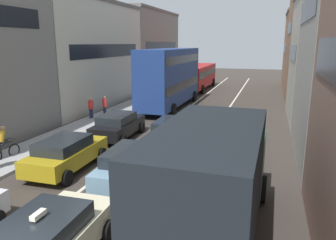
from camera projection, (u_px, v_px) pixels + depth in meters
sidewalk_left at (120, 111)px, 26.75m from camera, size 2.60×64.00×0.14m
lane_stripe_left at (178, 116)px, 25.31m from camera, size 0.16×60.00×0.01m
lane_stripe_right at (222, 119)px, 24.31m from camera, size 0.16×60.00×0.01m
building_row_left at (63, 45)px, 27.54m from camera, size 7.20×43.90×12.83m
removalist_box_truck at (214, 177)px, 8.84m from camera, size 2.81×7.74×3.58m
sedan_centre_lane_second at (131, 164)px, 13.03m from camera, size 2.23×4.38×1.49m
wagon_left_lane_second at (66, 153)px, 14.34m from camera, size 2.13×4.33×1.49m
hatchback_centre_lane_third at (173, 131)px, 17.84m from camera, size 2.13×4.34×1.49m
sedan_left_lane_third at (118, 125)px, 19.22m from camera, size 2.17×4.35×1.49m
sedan_right_lane_behind_truck at (229, 142)px, 16.01m from camera, size 2.15×4.35×1.49m
bus_mid_queue_primary at (170, 75)px, 27.81m from camera, size 2.87×10.52×5.06m
bus_far_queue_secondary at (198, 75)px, 39.22m from camera, size 2.81×10.50×2.90m
cyclist_on_sidewalk at (3, 144)px, 15.50m from camera, size 0.50×1.73×1.72m
pedestrian_near_kerb at (105, 105)px, 24.60m from camera, size 0.46×0.36×1.66m
pedestrian_far_sidewalk at (91, 107)px, 23.82m from camera, size 0.34×0.53×1.66m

